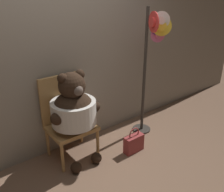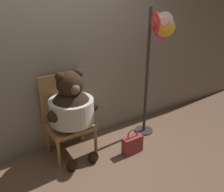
# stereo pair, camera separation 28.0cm
# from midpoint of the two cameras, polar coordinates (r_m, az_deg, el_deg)

# --- Properties ---
(ground_plane) EXTENTS (14.00, 14.00, 0.00)m
(ground_plane) POSITION_cam_midpoint_polar(r_m,az_deg,el_deg) (3.23, -1.65, -16.40)
(ground_plane) COLOR brown
(wall_back) EXTENTS (8.00, 0.10, 2.61)m
(wall_back) POSITION_cam_midpoint_polar(r_m,az_deg,el_deg) (3.25, -9.06, 9.65)
(wall_back) COLOR gray
(wall_back) RESTS_ON ground_plane
(chair) EXTENTS (0.57, 0.47, 1.08)m
(chair) POSITION_cam_midpoint_polar(r_m,az_deg,el_deg) (3.28, -7.99, -4.17)
(chair) COLOR #B2844C
(chair) RESTS_ON ground_plane
(teddy_bear) EXTENTS (0.66, 0.59, 1.20)m
(teddy_bear) POSITION_cam_midpoint_polar(r_m,az_deg,el_deg) (3.07, -6.61, -2.84)
(teddy_bear) COLOR black
(teddy_bear) RESTS_ON ground_plane
(hat_display_rack) EXTENTS (0.40, 0.43, 1.85)m
(hat_display_rack) POSITION_cam_midpoint_polar(r_m,az_deg,el_deg) (3.51, 11.99, 8.98)
(hat_display_rack) COLOR #332D28
(hat_display_rack) RESTS_ON ground_plane
(handbag_on_ground) EXTENTS (0.28, 0.11, 0.37)m
(handbag_on_ground) POSITION_cam_midpoint_polar(r_m,az_deg,el_deg) (3.44, 7.06, -10.92)
(handbag_on_ground) COLOR maroon
(handbag_on_ground) RESTS_ON ground_plane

